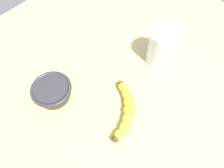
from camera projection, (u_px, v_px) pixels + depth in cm
name	position (u px, v px, depth cm)	size (l,w,h in cm)	color
wooden_tabletop	(127.00, 83.00, 70.33)	(120.00, 120.00, 3.00)	tan
banana	(126.00, 110.00, 61.61)	(17.00, 13.74, 3.89)	yellow
smoothie_glass	(162.00, 48.00, 68.56)	(9.49, 9.49, 12.72)	silver
ceramic_bowl	(52.00, 91.00, 63.75)	(12.88, 12.88, 4.94)	#2D2D33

